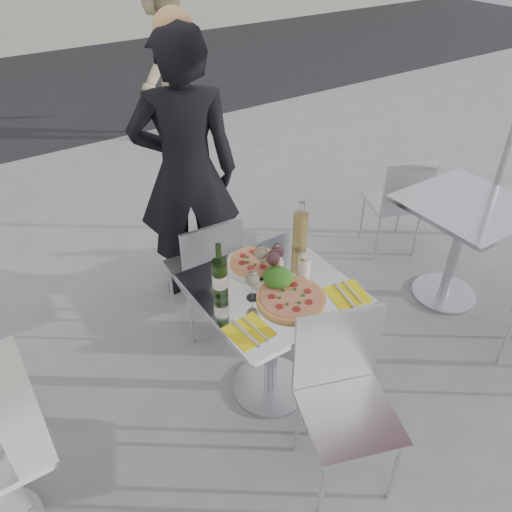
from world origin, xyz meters
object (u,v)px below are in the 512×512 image
wineglass_white_b (261,254)px  wineglass_red_b (278,252)px  salad_plate (278,279)px  chair_far (207,266)px  pedestrian_b (165,56)px  main_table (272,319)px  wine_bottle (220,276)px  woman_diner (186,174)px  pizza_near (291,298)px  pizza_far (255,263)px  wineglass_white_a (252,280)px  chair_near (343,388)px  side_table_right (461,231)px  napkin_right (347,294)px  side_chair_rfar (399,199)px  sugar_shaker (304,264)px  napkin_left (249,331)px  wineglass_red_a (273,259)px  carafe (300,231)px

wineglass_white_b → wineglass_red_b: (0.08, -0.03, 0.00)m
salad_plate → wineglass_red_b: bearing=55.3°
chair_far → pedestrian_b: pedestrian_b is taller
main_table → wine_bottle: wine_bottle is taller
chair_far → woman_diner: woman_diner is taller
woman_diner → wineglass_red_b: woman_diner is taller
wineglass_white_b → pizza_near: bearing=-91.3°
pizza_near → woman_diner: bearing=87.1°
chair_far → salad_plate: 0.69m
pizza_far → chair_far: bearing=98.2°
chair_far → wineglass_white_a: size_ratio=5.31×
main_table → wineglass_white_a: 0.34m
chair_near → wineglass_white_a: wineglass_white_a is taller
side_table_right → wineglass_red_b: size_ratio=4.76×
napkin_right → side_chair_rfar: bearing=44.4°
chair_near → pizza_far: bearing=108.4°
side_table_right → sugar_shaker: bearing=179.6°
sugar_shaker → napkin_left: bearing=-156.4°
wine_bottle → wineglass_red_a: (0.29, -0.02, -0.00)m
pizza_near → wine_bottle: wine_bottle is taller
wineglass_white_a → napkin_right: wineglass_white_a is taller
pedestrian_b → pizza_far: 3.67m
salad_plate → carafe: (0.28, 0.19, 0.08)m
chair_far → sugar_shaker: bearing=114.6°
wine_bottle → pizza_near: bearing=-40.2°
sugar_shaker → wine_bottle: bearing=169.2°
sugar_shaker → napkin_right: size_ratio=0.50×
chair_far → napkin_right: size_ratio=3.93×
chair_far → pizza_far: size_ratio=2.78×
pedestrian_b → wine_bottle: pedestrian_b is taller
chair_far → chair_near: bearing=96.6°
pedestrian_b → wineglass_red_a: size_ratio=11.43×
wineglass_white_b → napkin_right: wineglass_white_b is taller
pedestrian_b → wineglass_white_a: bearing=25.0°
carafe → napkin_left: 0.70m
side_table_right → carafe: (-1.19, 0.19, 0.33)m
main_table → wineglass_white_a: size_ratio=4.76×
side_table_right → wineglass_red_b: (-1.39, 0.11, 0.32)m
sugar_shaker → side_table_right: bearing=-0.4°
wineglass_red_b → sugar_shaker: bearing=-47.5°
side_chair_rfar → wineglass_white_b: bearing=38.7°
chair_far → sugar_shaker: sugar_shaker is taller
wineglass_white_b → side_chair_rfar: bearing=16.2°
sugar_shaker → wineglass_red_b: wineglass_red_b is taller
wineglass_white_a → wineglass_red_a: size_ratio=1.00×
side_chair_rfar → woman_diner: size_ratio=0.45×
wine_bottle → wineglass_red_a: wine_bottle is taller
pizza_far → wine_bottle: bearing=-158.0°
wineglass_red_a → napkin_left: (-0.31, -0.26, -0.11)m
chair_near → side_chair_rfar: (1.55, 1.12, -0.04)m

